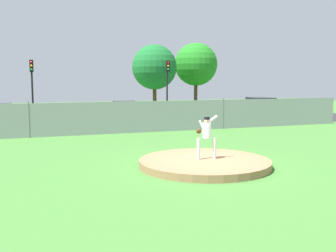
{
  "coord_description": "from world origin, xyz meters",
  "views": [
    {
      "loc": [
        -6.13,
        -12.97,
        3.18
      ],
      "look_at": [
        -0.5,
        2.61,
        1.25
      ],
      "focal_mm": 42.01,
      "sensor_mm": 36.0,
      "label": 1
    }
  ],
  "objects_px": {
    "pitcher_youth": "(206,133)",
    "traffic_light_far": "(167,79)",
    "traffic_light_near": "(32,80)",
    "parked_car_white": "(127,113)",
    "traffic_cone_orange": "(189,120)",
    "baseball": "(188,157)",
    "parked_car_navy": "(84,115)",
    "parked_car_silver": "(260,109)"
  },
  "relations": [
    {
      "from": "pitcher_youth",
      "to": "traffic_light_far",
      "type": "distance_m",
      "value": 19.08
    },
    {
      "from": "pitcher_youth",
      "to": "traffic_light_near",
      "type": "bearing_deg",
      "value": 107.28
    },
    {
      "from": "parked_car_white",
      "to": "traffic_light_far",
      "type": "height_order",
      "value": "traffic_light_far"
    },
    {
      "from": "traffic_cone_orange",
      "to": "pitcher_youth",
      "type": "bearing_deg",
      "value": -110.35
    },
    {
      "from": "parked_car_white",
      "to": "pitcher_youth",
      "type": "bearing_deg",
      "value": -92.62
    },
    {
      "from": "traffic_light_far",
      "to": "baseball",
      "type": "bearing_deg",
      "value": -107.41
    },
    {
      "from": "parked_car_navy",
      "to": "traffic_light_far",
      "type": "bearing_deg",
      "value": 27.09
    },
    {
      "from": "traffic_cone_orange",
      "to": "traffic_light_near",
      "type": "xyz_separation_m",
      "value": [
        -10.69,
        5.08,
        2.96
      ]
    },
    {
      "from": "parked_car_silver",
      "to": "traffic_light_far",
      "type": "height_order",
      "value": "traffic_light_far"
    },
    {
      "from": "baseball",
      "to": "parked_car_silver",
      "type": "xyz_separation_m",
      "value": [
        12.44,
        14.31,
        0.54
      ]
    },
    {
      "from": "parked_car_silver",
      "to": "parked_car_navy",
      "type": "height_order",
      "value": "parked_car_silver"
    },
    {
      "from": "pitcher_youth",
      "to": "traffic_light_near",
      "type": "xyz_separation_m",
      "value": [
        -5.74,
        18.44,
        1.98
      ]
    },
    {
      "from": "pitcher_youth",
      "to": "parked_car_navy",
      "type": "height_order",
      "value": "pitcher_youth"
    },
    {
      "from": "baseball",
      "to": "traffic_light_near",
      "type": "height_order",
      "value": "traffic_light_near"
    },
    {
      "from": "parked_car_white",
      "to": "parked_car_silver",
      "type": "height_order",
      "value": "parked_car_silver"
    },
    {
      "from": "pitcher_youth",
      "to": "parked_car_white",
      "type": "relative_size",
      "value": 0.38
    },
    {
      "from": "traffic_cone_orange",
      "to": "parked_car_white",
      "type": "bearing_deg",
      "value": 159.87
    },
    {
      "from": "parked_car_silver",
      "to": "parked_car_navy",
      "type": "bearing_deg",
      "value": -179.15
    },
    {
      "from": "parked_car_silver",
      "to": "parked_car_navy",
      "type": "relative_size",
      "value": 0.97
    },
    {
      "from": "baseball",
      "to": "traffic_light_far",
      "type": "bearing_deg",
      "value": 72.59
    },
    {
      "from": "traffic_light_near",
      "to": "traffic_light_far",
      "type": "height_order",
      "value": "traffic_light_far"
    },
    {
      "from": "traffic_light_near",
      "to": "baseball",
      "type": "bearing_deg",
      "value": -74.06
    },
    {
      "from": "traffic_light_far",
      "to": "traffic_cone_orange",
      "type": "bearing_deg",
      "value": -91.24
    },
    {
      "from": "parked_car_white",
      "to": "parked_car_navy",
      "type": "xyz_separation_m",
      "value": [
        -3.15,
        -0.48,
        -0.03
      ]
    },
    {
      "from": "pitcher_youth",
      "to": "parked_car_silver",
      "type": "bearing_deg",
      "value": 50.97
    },
    {
      "from": "parked_car_white",
      "to": "traffic_cone_orange",
      "type": "relative_size",
      "value": 7.74
    },
    {
      "from": "pitcher_youth",
      "to": "parked_car_navy",
      "type": "xyz_separation_m",
      "value": [
        -2.47,
        14.43,
        -0.48
      ]
    },
    {
      "from": "traffic_light_near",
      "to": "parked_car_silver",
      "type": "bearing_deg",
      "value": -12.15
    },
    {
      "from": "pitcher_youth",
      "to": "parked_car_white",
      "type": "xyz_separation_m",
      "value": [
        0.68,
        14.92,
        -0.45
      ]
    },
    {
      "from": "baseball",
      "to": "traffic_light_far",
      "type": "distance_m",
      "value": 19.04
    },
    {
      "from": "pitcher_youth",
      "to": "traffic_light_far",
      "type": "relative_size",
      "value": 0.34
    },
    {
      "from": "baseball",
      "to": "traffic_cone_orange",
      "type": "height_order",
      "value": "traffic_cone_orange"
    },
    {
      "from": "parked_car_navy",
      "to": "baseball",
      "type": "bearing_deg",
      "value": -82.33
    },
    {
      "from": "parked_car_silver",
      "to": "traffic_light_far",
      "type": "bearing_deg",
      "value": 151.91
    },
    {
      "from": "parked_car_white",
      "to": "traffic_light_near",
      "type": "xyz_separation_m",
      "value": [
        -6.42,
        3.52,
        2.43
      ]
    },
    {
      "from": "parked_car_white",
      "to": "traffic_light_far",
      "type": "xyz_separation_m",
      "value": [
        4.38,
        3.36,
        2.5
      ]
    },
    {
      "from": "baseball",
      "to": "traffic_cone_orange",
      "type": "xyz_separation_m",
      "value": [
        5.52,
        13.01,
        -0.04
      ]
    },
    {
      "from": "pitcher_youth",
      "to": "traffic_cone_orange",
      "type": "bearing_deg",
      "value": 69.65
    },
    {
      "from": "parked_car_silver",
      "to": "traffic_light_near",
      "type": "bearing_deg",
      "value": 167.85
    },
    {
      "from": "baseball",
      "to": "parked_car_silver",
      "type": "distance_m",
      "value": 18.97
    },
    {
      "from": "parked_car_silver",
      "to": "pitcher_youth",
      "type": "bearing_deg",
      "value": -129.03
    },
    {
      "from": "traffic_light_near",
      "to": "traffic_light_far",
      "type": "relative_size",
      "value": 0.98
    }
  ]
}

